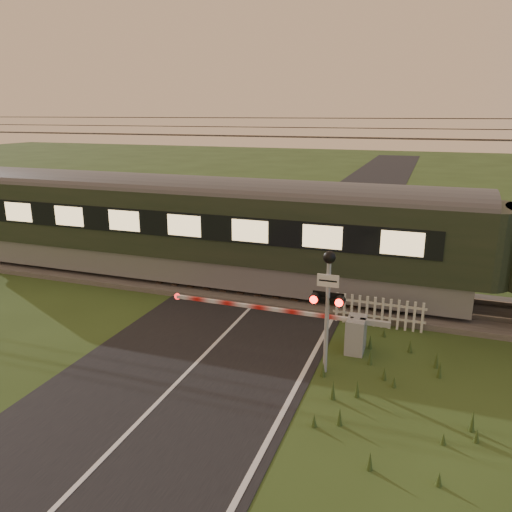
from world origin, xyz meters
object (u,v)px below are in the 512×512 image
at_px(train, 508,253).
at_px(crossing_signal, 328,291).
at_px(boom_gate, 344,331).
at_px(picket_fence, 378,312).

bearing_deg(train, crossing_signal, -131.07).
height_order(train, boom_gate, train).
relative_size(train, boom_gate, 6.27).
xyz_separation_m(boom_gate, picket_fence, (0.72, 1.85, -0.08)).
bearing_deg(picket_fence, boom_gate, -111.18).
relative_size(train, picket_fence, 14.49).
height_order(train, picket_fence, train).
distance_m(boom_gate, crossing_signal, 2.14).
xyz_separation_m(train, boom_gate, (-4.25, -3.74, -1.60)).
bearing_deg(picket_fence, crossing_signal, -106.12).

